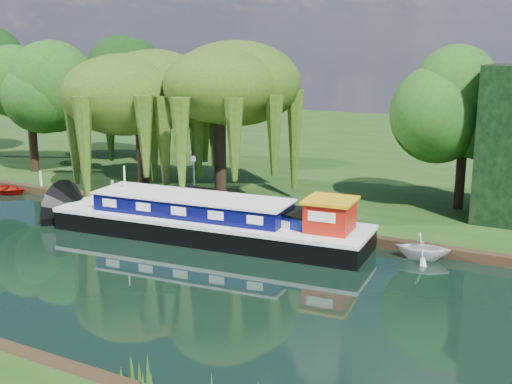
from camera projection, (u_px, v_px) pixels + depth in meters
The scene contains 14 objects.
ground at pixel (59, 253), 29.71m from camera, with size 120.00×120.00×0.00m, color black.
far_bank at pixel (334, 146), 58.69m from camera, with size 120.00×52.00×0.45m, color #1A360E.
dutch_barge at pixel (210, 222), 31.81m from camera, with size 16.53×5.16×3.43m.
narrowboat at pixel (239, 221), 32.58m from camera, with size 13.45×4.62×1.94m.
red_dinghy at pixel (3, 193), 41.49m from camera, with size 2.42×3.39×0.70m, color #A0150B.
white_cruiser at pixel (422, 259), 28.94m from camera, with size 2.13×2.46×1.30m, color silver.
willow_left at pixel (140, 96), 38.85m from camera, with size 6.80×6.80×8.15m.
willow_right at pixel (219, 96), 36.87m from camera, with size 6.83×6.83×8.32m.
tree_far_left at pixel (29, 86), 44.90m from camera, with size 5.51×5.51×8.88m.
tree_far_mid at pixel (137, 83), 48.90m from camera, with size 5.33×5.33×8.73m.
tree_far_right at pixel (465, 114), 34.70m from camera, with size 4.71×4.71×7.70m.
lamppost at pixel (194, 166), 37.89m from camera, with size 0.36×0.36×2.56m.
mooring_posts at pixel (159, 195), 36.90m from camera, with size 19.16×0.16×1.00m.
reeds_near at pixel (38, 340), 19.91m from camera, with size 33.70×1.50×1.10m.
Camera 1 is at (21.61, -20.40, 9.60)m, focal length 45.00 mm.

